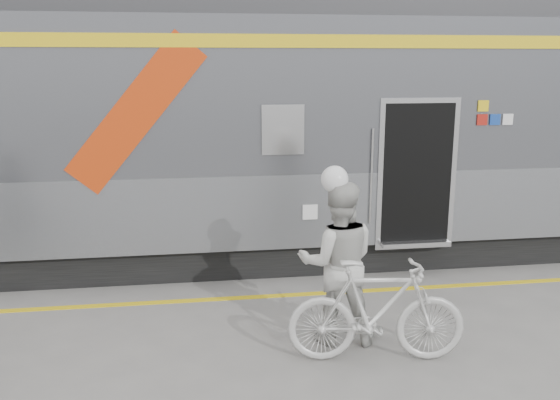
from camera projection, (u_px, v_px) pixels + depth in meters
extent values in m
plane|color=slate|center=(235.00, 380.00, 6.05)|extent=(90.00, 90.00, 0.00)
cube|color=black|center=(258.00, 237.00, 10.14)|extent=(24.00, 2.70, 0.50)
cube|color=#9EA0A5|center=(258.00, 191.00, 9.96)|extent=(24.00, 3.00, 1.10)
cube|color=#5B5D62|center=(257.00, 92.00, 9.59)|extent=(24.00, 3.00, 2.20)
cube|color=#38383A|center=(256.00, 11.00, 9.30)|extent=(24.00, 2.64, 0.30)
cube|color=yellow|center=(268.00, 41.00, 7.96)|extent=(24.00, 0.02, 0.18)
cube|color=red|center=(135.00, 114.00, 7.92)|extent=(1.96, 0.01, 2.19)
cube|color=black|center=(283.00, 130.00, 8.26)|extent=(0.55, 0.02, 0.65)
cube|color=black|center=(412.00, 173.00, 8.91)|extent=(1.05, 0.45, 2.10)
cube|color=silver|center=(417.00, 175.00, 8.70)|extent=(1.20, 0.02, 2.25)
cylinder|color=silver|center=(372.00, 177.00, 8.58)|extent=(0.04, 0.04, 1.40)
cube|color=silver|center=(415.00, 243.00, 8.90)|extent=(1.05, 0.25, 0.06)
cube|color=yellow|center=(483.00, 106.00, 8.61)|extent=(0.16, 0.01, 0.16)
cube|color=#A01B12|center=(482.00, 120.00, 8.65)|extent=(0.16, 0.01, 0.16)
cube|color=#173D97|center=(495.00, 120.00, 8.68)|extent=(0.16, 0.01, 0.16)
cube|color=silver|center=(508.00, 119.00, 8.71)|extent=(0.16, 0.01, 0.16)
cube|color=silver|center=(310.00, 212.00, 8.59)|extent=(0.22, 0.01, 0.22)
cube|color=yellow|center=(224.00, 299.00, 8.12)|extent=(24.00, 0.12, 0.01)
imported|color=beige|center=(338.00, 263.00, 6.73)|extent=(1.01, 0.83, 1.89)
imported|color=#BCBBB7|center=(376.00, 311.00, 6.33)|extent=(1.96, 0.79, 1.15)
sphere|color=white|center=(340.00, 167.00, 6.48)|extent=(0.30, 0.30, 0.30)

